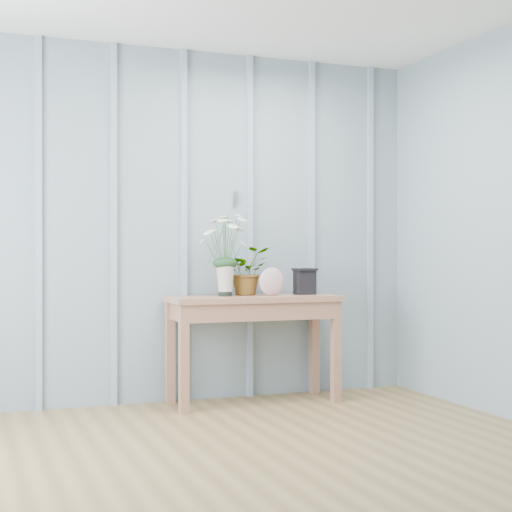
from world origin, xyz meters
name	(u,v)px	position (x,y,z in m)	size (l,w,h in m)	color
ground	(267,496)	(0.00, 0.00, 0.00)	(4.50, 4.50, 0.00)	brown
room_shell	(205,80)	(0.00, 0.92, 1.99)	(4.00, 4.50, 2.50)	#81939D
sideboard	(253,312)	(0.69, 1.99, 0.64)	(1.20, 0.45, 0.75)	#946049
daisy_vase	(225,243)	(0.49, 2.02, 1.12)	(0.42, 0.32, 0.59)	black
spider_plant	(247,271)	(0.68, 2.10, 0.92)	(0.31, 0.27, 0.34)	#17351A
felt_disc_vessel	(272,282)	(0.82, 1.98, 0.85)	(0.20, 0.06, 0.20)	#9A5469
carved_box	(305,281)	(1.09, 2.02, 0.85)	(0.16, 0.12, 0.19)	black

